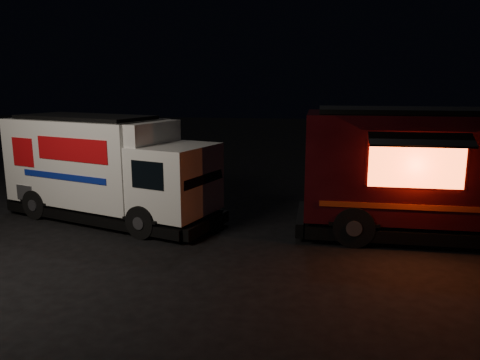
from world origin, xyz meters
TOP-DOWN VIEW (x-y plane):
  - ground at (0.00, 0.00)m, footprint 80.00×80.00m
  - white_truck at (-1.50, 1.63)m, footprint 6.72×4.07m
  - red_truck at (7.08, 1.43)m, footprint 6.85×2.61m

SIDE VIEW (x-z plane):
  - ground at x=0.00m, z-range 0.00..0.00m
  - white_truck at x=-1.50m, z-range 0.00..2.88m
  - red_truck at x=7.08m, z-range 0.00..3.17m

